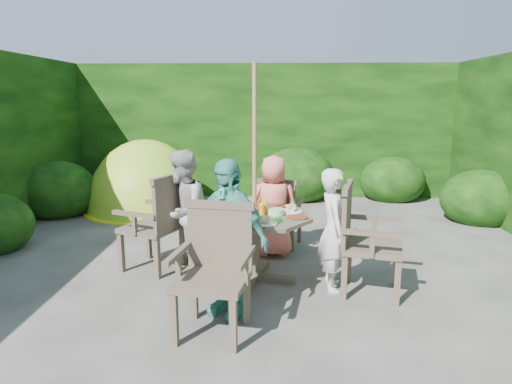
{
  "coord_description": "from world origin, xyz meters",
  "views": [
    {
      "loc": [
        0.17,
        -5.12,
        1.85
      ],
      "look_at": [
        -0.01,
        -0.23,
        0.85
      ],
      "focal_mm": 32.0,
      "sensor_mm": 36.0,
      "label": 1
    }
  ],
  "objects_px": {
    "parasol_pole": "(254,175)",
    "child_back": "(274,206)",
    "patio_table": "(255,225)",
    "garden_chair_left": "(158,221)",
    "garden_chair_right": "(363,238)",
    "garden_chair_back": "(279,212)",
    "child_right": "(333,230)",
    "child_front": "(228,238)",
    "dome_tent": "(147,209)",
    "child_left": "(183,212)",
    "garden_chair_front": "(215,267)"
  },
  "relations": [
    {
      "from": "garden_chair_left",
      "to": "child_back",
      "type": "height_order",
      "value": "child_back"
    },
    {
      "from": "parasol_pole",
      "to": "child_front",
      "type": "height_order",
      "value": "parasol_pole"
    },
    {
      "from": "parasol_pole",
      "to": "dome_tent",
      "type": "bearing_deg",
      "value": 123.12
    },
    {
      "from": "garden_chair_front",
      "to": "child_right",
      "type": "distance_m",
      "value": 1.36
    },
    {
      "from": "parasol_pole",
      "to": "child_back",
      "type": "relative_size",
      "value": 1.82
    },
    {
      "from": "garden_chair_left",
      "to": "garden_chair_back",
      "type": "relative_size",
      "value": 1.19
    },
    {
      "from": "garden_chair_back",
      "to": "garden_chair_right",
      "type": "bearing_deg",
      "value": 136.76
    },
    {
      "from": "parasol_pole",
      "to": "garden_chair_back",
      "type": "height_order",
      "value": "parasol_pole"
    },
    {
      "from": "child_right",
      "to": "parasol_pole",
      "type": "bearing_deg",
      "value": 72.9
    },
    {
      "from": "garden_chair_back",
      "to": "child_back",
      "type": "distance_m",
      "value": 0.34
    },
    {
      "from": "garden_chair_left",
      "to": "dome_tent",
      "type": "height_order",
      "value": "dome_tent"
    },
    {
      "from": "garden_chair_right",
      "to": "garden_chair_front",
      "type": "height_order",
      "value": "garden_chair_right"
    },
    {
      "from": "garden_chair_back",
      "to": "child_left",
      "type": "xyz_separation_m",
      "value": [
        -1.04,
        -0.87,
        0.21
      ]
    },
    {
      "from": "patio_table",
      "to": "child_left",
      "type": "distance_m",
      "value": 0.81
    },
    {
      "from": "garden_chair_left",
      "to": "garden_chair_back",
      "type": "bearing_deg",
      "value": 143.74
    },
    {
      "from": "parasol_pole",
      "to": "garden_chair_left",
      "type": "bearing_deg",
      "value": 166.49
    },
    {
      "from": "child_left",
      "to": "parasol_pole",
      "type": "bearing_deg",
      "value": 78.91
    },
    {
      "from": "child_left",
      "to": "child_back",
      "type": "distance_m",
      "value": 1.13
    },
    {
      "from": "garden_chair_back",
      "to": "child_left",
      "type": "bearing_deg",
      "value": 56.21
    },
    {
      "from": "garden_chair_front",
      "to": "garden_chair_left",
      "type": "bearing_deg",
      "value": 130.13
    },
    {
      "from": "child_left",
      "to": "dome_tent",
      "type": "bearing_deg",
      "value": -153.99
    },
    {
      "from": "garden_chair_left",
      "to": "child_front",
      "type": "bearing_deg",
      "value": 62.15
    },
    {
      "from": "garden_chair_back",
      "to": "child_back",
      "type": "bearing_deg",
      "value": 92.57
    },
    {
      "from": "child_right",
      "to": "child_front",
      "type": "xyz_separation_m",
      "value": [
        -0.97,
        -0.58,
        0.08
      ]
    },
    {
      "from": "child_right",
      "to": "child_back",
      "type": "height_order",
      "value": "child_back"
    },
    {
      "from": "parasol_pole",
      "to": "dome_tent",
      "type": "height_order",
      "value": "parasol_pole"
    },
    {
      "from": "garden_chair_left",
      "to": "child_front",
      "type": "height_order",
      "value": "child_front"
    },
    {
      "from": "parasol_pole",
      "to": "garden_chair_left",
      "type": "height_order",
      "value": "parasol_pole"
    },
    {
      "from": "garden_chair_left",
      "to": "child_left",
      "type": "height_order",
      "value": "child_left"
    },
    {
      "from": "child_back",
      "to": "child_right",
      "type": "bearing_deg",
      "value": 122.15
    },
    {
      "from": "parasol_pole",
      "to": "garden_chair_back",
      "type": "xyz_separation_m",
      "value": [
        0.27,
        1.07,
        -0.64
      ]
    },
    {
      "from": "parasol_pole",
      "to": "child_right",
      "type": "distance_m",
      "value": 0.94
    },
    {
      "from": "patio_table",
      "to": "child_back",
      "type": "height_order",
      "value": "child_back"
    },
    {
      "from": "parasol_pole",
      "to": "garden_chair_right",
      "type": "relative_size",
      "value": 2.16
    },
    {
      "from": "garden_chair_back",
      "to": "child_right",
      "type": "bearing_deg",
      "value": 128.08
    },
    {
      "from": "garden_chair_right",
      "to": "dome_tent",
      "type": "relative_size",
      "value": 0.42
    },
    {
      "from": "parasol_pole",
      "to": "garden_chair_back",
      "type": "bearing_deg",
      "value": 75.97
    },
    {
      "from": "patio_table",
      "to": "garden_chair_left",
      "type": "relative_size",
      "value": 1.42
    },
    {
      "from": "child_right",
      "to": "garden_chair_front",
      "type": "bearing_deg",
      "value": 126.42
    },
    {
      "from": "garden_chair_left",
      "to": "dome_tent",
      "type": "bearing_deg",
      "value": -139.62
    },
    {
      "from": "parasol_pole",
      "to": "garden_chair_left",
      "type": "distance_m",
      "value": 1.22
    },
    {
      "from": "garden_chair_right",
      "to": "child_right",
      "type": "height_order",
      "value": "child_right"
    },
    {
      "from": "patio_table",
      "to": "garden_chair_left",
      "type": "bearing_deg",
      "value": 166.54
    },
    {
      "from": "patio_table",
      "to": "child_right",
      "type": "distance_m",
      "value": 0.8
    },
    {
      "from": "patio_table",
      "to": "garden_chair_left",
      "type": "height_order",
      "value": "garden_chair_left"
    },
    {
      "from": "child_right",
      "to": "child_front",
      "type": "relative_size",
      "value": 0.88
    },
    {
      "from": "child_right",
      "to": "child_back",
      "type": "bearing_deg",
      "value": 27.9
    },
    {
      "from": "parasol_pole",
      "to": "dome_tent",
      "type": "xyz_separation_m",
      "value": [
        -1.97,
        3.02,
        -1.1
      ]
    },
    {
      "from": "garden_chair_left",
      "to": "parasol_pole",
      "type": "bearing_deg",
      "value": 98.65
    },
    {
      "from": "dome_tent",
      "to": "parasol_pole",
      "type": "bearing_deg",
      "value": -41.69
    }
  ]
}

